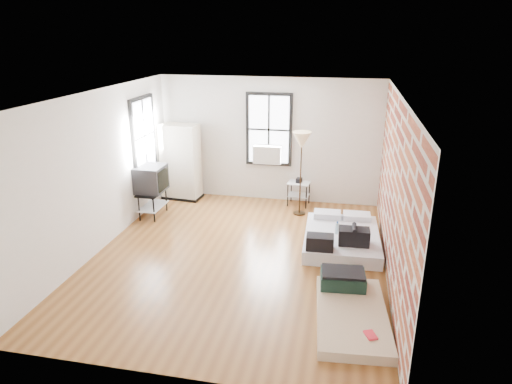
% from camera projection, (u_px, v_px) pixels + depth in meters
% --- Properties ---
extents(ground, '(6.00, 6.00, 0.00)m').
position_uv_depth(ground, '(239.00, 257.00, 7.98)').
color(ground, brown).
rests_on(ground, ground).
extents(room_shell, '(5.02, 6.02, 2.80)m').
position_uv_depth(room_shell, '(256.00, 156.00, 7.69)').
color(room_shell, silver).
rests_on(room_shell, ground).
extents(mattress_main, '(1.40, 1.86, 0.58)m').
position_uv_depth(mattress_main, '(341.00, 237.00, 8.35)').
color(mattress_main, silver).
rests_on(mattress_main, ground).
extents(mattress_bare, '(1.08, 1.85, 0.38)m').
position_uv_depth(mattress_bare, '(349.00, 306.00, 6.35)').
color(mattress_bare, '#CBB492').
rests_on(mattress_bare, ground).
extents(wardrobe, '(0.92, 0.59, 1.75)m').
position_uv_depth(wardrobe, '(181.00, 162.00, 10.51)').
color(wardrobe, black).
rests_on(wardrobe, ground).
extents(side_table, '(0.52, 0.44, 0.63)m').
position_uv_depth(side_table, '(299.00, 187.00, 10.21)').
color(side_table, black).
rests_on(side_table, ground).
extents(floor_lamp, '(0.38, 0.38, 1.79)m').
position_uv_depth(floor_lamp, '(302.00, 144.00, 9.33)').
color(floor_lamp, '#302010').
rests_on(floor_lamp, ground).
extents(tv_stand, '(0.56, 0.79, 1.10)m').
position_uv_depth(tv_stand, '(151.00, 180.00, 9.49)').
color(tv_stand, black).
rests_on(tv_stand, ground).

